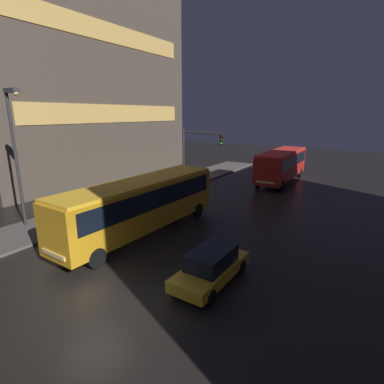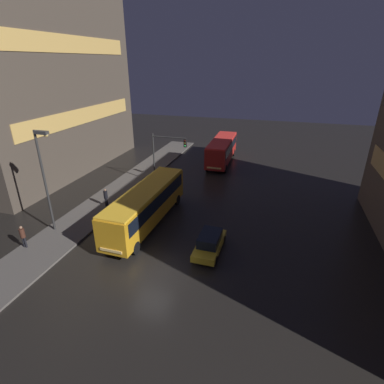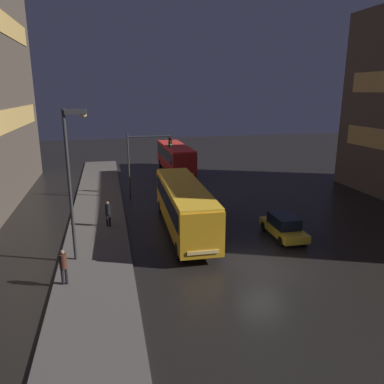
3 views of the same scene
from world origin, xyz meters
name	(u,v)px [view 3 (image 3 of 3)]	position (x,y,z in m)	size (l,w,h in m)	color
ground_plane	(263,267)	(0.00, 0.00, 0.00)	(120.00, 120.00, 0.00)	black
sidewalk_left	(98,219)	(-9.00, 10.00, 0.07)	(4.00, 48.00, 0.15)	#56514C
bus_near	(184,203)	(-3.12, 6.34, 2.04)	(2.82, 11.63, 3.31)	orange
bus_far	(175,156)	(-0.31, 25.05, 2.04)	(2.83, 10.53, 3.32)	#AD1E19
car_taxi	(284,226)	(3.06, 3.79, 0.77)	(1.80, 4.23, 1.52)	gold
pedestrian_near	(108,212)	(-8.22, 8.08, 1.23)	(0.52, 0.52, 1.82)	black
pedestrian_mid	(63,264)	(-10.42, 0.16, 1.23)	(0.52, 0.52, 1.82)	black
traffic_light_main	(145,154)	(-4.82, 15.38, 4.02)	(3.98, 0.35, 5.83)	#2D2D2D
street_lamp_sidewalk	(72,165)	(-9.87, 3.00, 5.61)	(1.25, 0.36, 8.36)	#2D2D2D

